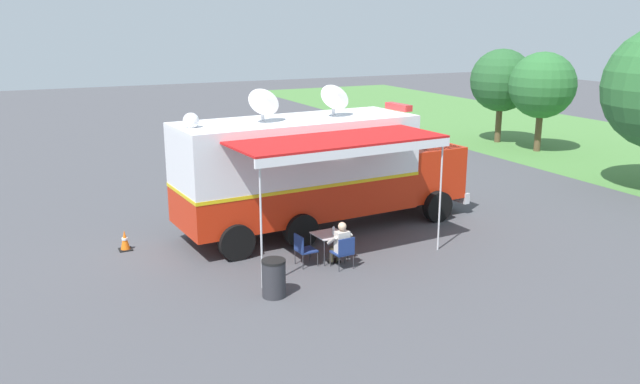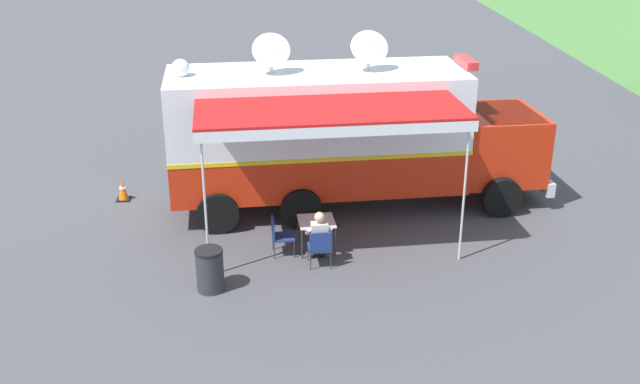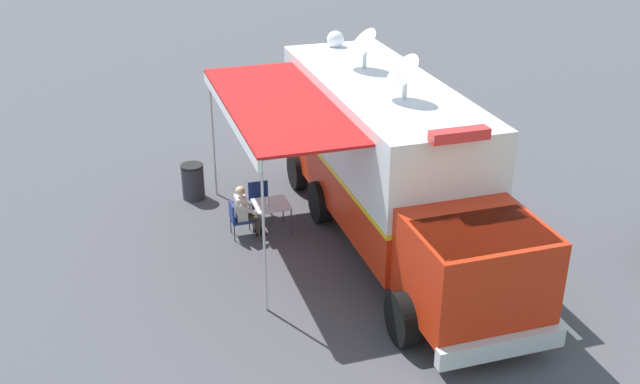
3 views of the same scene
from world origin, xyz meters
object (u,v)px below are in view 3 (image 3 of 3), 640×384
at_px(command_truck, 390,160).
at_px(traffic_cone, 348,136).
at_px(seated_responder, 245,210).
at_px(folding_chair_at_table, 237,216).
at_px(folding_chair_beside_table, 259,197).
at_px(trash_bin, 193,181).
at_px(water_bottle, 268,202).
at_px(folding_table, 271,206).

height_order(command_truck, traffic_cone, command_truck).
distance_m(command_truck, seated_responder, 3.50).
relative_size(folding_chair_at_table, folding_chair_beside_table, 1.00).
distance_m(trash_bin, traffic_cone, 5.46).
relative_size(water_bottle, folding_chair_at_table, 0.26).
distance_m(water_bottle, seated_responder, 0.56).
height_order(water_bottle, trash_bin, water_bottle).
height_order(folding_table, water_bottle, water_bottle).
distance_m(water_bottle, traffic_cone, 5.96).
xyz_separation_m(folding_table, seated_responder, (0.61, 0.02, -0.02)).
xyz_separation_m(folding_table, traffic_cone, (-3.14, -4.89, -0.39)).
height_order(command_truck, folding_chair_at_table, command_truck).
bearing_deg(command_truck, folding_table, -19.54).
distance_m(folding_chair_beside_table, seated_responder, 0.99).
bearing_deg(command_truck, trash_bin, -37.18).
distance_m(seated_responder, trash_bin, 2.50).
bearing_deg(folding_chair_at_table, folding_table, -177.78).
bearing_deg(water_bottle, folding_table, -136.12).
bearing_deg(command_truck, seated_responder, -15.66).
distance_m(folding_table, water_bottle, 0.20).
bearing_deg(folding_chair_beside_table, trash_bin, -43.47).
bearing_deg(seated_responder, trash_bin, -65.80).
relative_size(trash_bin, traffic_cone, 1.57).
relative_size(folding_table, folding_chair_beside_table, 0.99).
relative_size(command_truck, trash_bin, 10.60).
bearing_deg(seated_responder, water_bottle, 172.51).
height_order(folding_chair_beside_table, trash_bin, trash_bin).
relative_size(water_bottle, trash_bin, 0.25).
bearing_deg(traffic_cone, folding_chair_at_table, 51.28).
xyz_separation_m(command_truck, trash_bin, (4.15, -3.15, -1.49)).
distance_m(folding_chair_beside_table, traffic_cone, 5.22).
height_order(seated_responder, trash_bin, seated_responder).
bearing_deg(water_bottle, folding_chair_beside_table, -86.28).
bearing_deg(water_bottle, seated_responder, -7.49).
xyz_separation_m(folding_chair_beside_table, trash_bin, (1.48, -1.41, -0.06)).
height_order(water_bottle, folding_chair_at_table, water_bottle).
relative_size(command_truck, folding_chair_beside_table, 11.09).
height_order(folding_chair_at_table, trash_bin, trash_bin).
bearing_deg(trash_bin, folding_table, 125.90).
bearing_deg(folding_chair_at_table, command_truck, 165.42).
xyz_separation_m(folding_chair_beside_table, seated_responder, (0.46, 0.87, 0.14)).
relative_size(folding_chair_beside_table, traffic_cone, 1.50).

